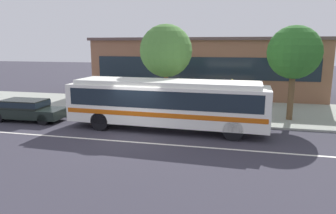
% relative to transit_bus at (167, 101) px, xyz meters
% --- Properties ---
extents(ground_plane, '(120.00, 120.00, 0.00)m').
position_rel_transit_bus_xyz_m(ground_plane, '(-1.33, -1.78, -1.57)').
color(ground_plane, '#35333E').
extents(sidewalk_slab, '(60.00, 8.00, 0.12)m').
position_rel_transit_bus_xyz_m(sidewalk_slab, '(-1.33, 5.35, -1.51)').
color(sidewalk_slab, '#9A9E93').
rests_on(sidewalk_slab, ground_plane).
extents(lane_stripe_center, '(56.00, 0.16, 0.01)m').
position_rel_transit_bus_xyz_m(lane_stripe_center, '(-1.33, -2.58, -1.57)').
color(lane_stripe_center, silver).
rests_on(lane_stripe_center, ground_plane).
extents(transit_bus, '(10.77, 2.89, 2.69)m').
position_rel_transit_bus_xyz_m(transit_bus, '(0.00, 0.00, 0.00)').
color(transit_bus, white).
rests_on(transit_bus, ground_plane).
extents(sedan_behind_bus, '(4.55, 1.83, 1.29)m').
position_rel_transit_bus_xyz_m(sedan_behind_bus, '(-8.78, 0.02, -0.85)').
color(sedan_behind_bus, black).
rests_on(sedan_behind_bus, ground_plane).
extents(pedestrian_waiting_near_sign, '(0.44, 0.44, 1.68)m').
position_rel_transit_bus_xyz_m(pedestrian_waiting_near_sign, '(1.60, 2.89, -0.47)').
color(pedestrian_waiting_near_sign, '#6C5F60').
rests_on(pedestrian_waiting_near_sign, sidewalk_slab).
extents(bus_stop_sign, '(0.10, 0.44, 2.53)m').
position_rel_transit_bus_xyz_m(bus_stop_sign, '(3.36, 1.73, 0.17)').
color(bus_stop_sign, gray).
rests_on(bus_stop_sign, sidewalk_slab).
extents(street_tree_near_stop, '(3.33, 3.33, 5.72)m').
position_rel_transit_bus_xyz_m(street_tree_near_stop, '(-0.87, 3.42, 2.59)').
color(street_tree_near_stop, brown).
rests_on(street_tree_near_stop, sidewalk_slab).
extents(street_tree_mid_block, '(3.09, 3.09, 5.55)m').
position_rel_transit_bus_xyz_m(street_tree_mid_block, '(6.77, 3.48, 2.52)').
color(street_tree_mid_block, brown).
rests_on(street_tree_mid_block, sidewalk_slab).
extents(station_building, '(19.81, 7.54, 5.14)m').
position_rel_transit_bus_xyz_m(station_building, '(0.71, 12.69, 1.01)').
color(station_building, brown).
rests_on(station_building, ground_plane).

